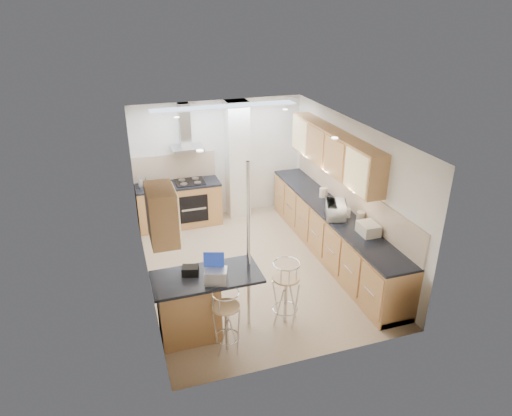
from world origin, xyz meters
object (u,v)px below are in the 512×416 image
object	(u,v)px
microwave	(336,210)
bar_stool_near	(226,321)
bar_stool_end	(286,293)
bread_bin	(368,229)
laptop	(216,276)

from	to	relation	value
microwave	bar_stool_near	size ratio (longest dim) A/B	0.52
microwave	bar_stool_near	distance (m)	2.90
bar_stool_end	bread_bin	xyz separation A→B (m)	(1.61, 0.55, 0.51)
laptop	bar_stool_near	distance (m)	0.62
laptop	microwave	bearing A→B (deg)	47.15
laptop	bar_stool_near	bearing A→B (deg)	-56.83
bread_bin	bar_stool_near	bearing A→B (deg)	-160.53
microwave	bar_stool_near	xyz separation A→B (m)	(-2.36, -1.57, -0.59)
bar_stool_near	bar_stool_end	bearing A→B (deg)	5.67
bar_stool_end	bread_bin	distance (m)	1.77
microwave	bar_stool_near	bearing A→B (deg)	145.83
laptop	bread_bin	xyz separation A→B (m)	(2.63, 0.63, -0.03)
laptop	bread_bin	size ratio (longest dim) A/B	0.81
bar_stool_near	bread_bin	xyz separation A→B (m)	(2.57, 0.86, 0.54)
microwave	bread_bin	size ratio (longest dim) A/B	1.38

